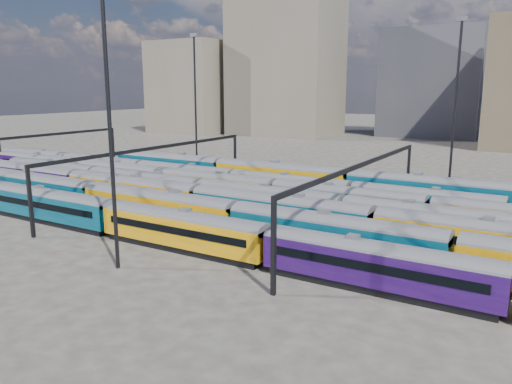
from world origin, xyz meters
The scene contains 14 objects.
ground centered at (0.00, 0.00, 0.00)m, with size 500.00×500.00×0.00m, color #3D3733.
rake_0 centered at (6.70, -15.00, 2.55)m, with size 118.50×2.89×4.86m.
rake_1 centered at (10.77, -10.00, 2.79)m, with size 150.93×3.15×5.31m.
rake_2 centered at (-19.78, -5.00, 2.84)m, with size 153.39×3.20×5.40m.
rake_3 centered at (7.98, 0.00, 2.61)m, with size 121.24×2.96×4.98m.
rake_4 centered at (-3.70, 5.00, 2.58)m, with size 119.55×2.92×4.90m.
rake_5 centered at (-4.26, 10.00, 2.43)m, with size 131.95×2.76×4.63m.
rake_6 centered at (14.08, 15.00, 2.90)m, with size 111.80×3.27×5.52m.
gantry_0 centered at (-50.00, 0.00, 6.79)m, with size 0.35×40.35×8.03m.
gantry_1 centered at (-20.00, 0.00, 6.79)m, with size 0.35×40.35×8.03m.
gantry_2 centered at (10.00, 0.00, 6.79)m, with size 0.35×40.35×8.03m.
mast_1 centered at (-30.00, 22.00, 13.97)m, with size 1.40×0.50×25.60m.
mast_2 centered at (-5.00, -22.00, 13.97)m, with size 1.40×0.50×25.60m.
mast_3 centered at (15.00, 24.00, 13.97)m, with size 1.40×0.50×25.60m.
Camera 1 is at (27.85, -52.22, 16.02)m, focal length 35.00 mm.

